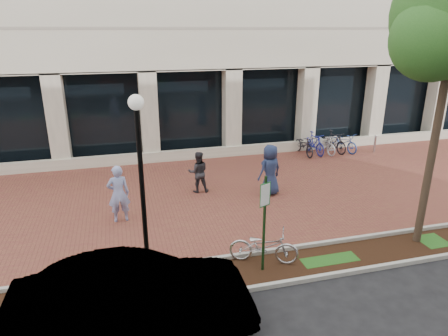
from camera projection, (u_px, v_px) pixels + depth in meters
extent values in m
plane|color=black|center=(217.00, 194.00, 15.27)|extent=(120.00, 120.00, 0.00)
cube|color=brown|center=(217.00, 194.00, 15.27)|extent=(40.00, 9.00, 0.01)
cube|color=black|center=(265.00, 270.00, 10.48)|extent=(40.00, 1.50, 0.01)
cube|color=#A1A098|center=(256.00, 253.00, 11.15)|extent=(40.00, 0.12, 0.12)
cube|color=#A1A098|center=(276.00, 285.00, 9.78)|extent=(40.00, 0.12, 0.12)
cube|color=black|center=(189.00, 112.00, 19.68)|extent=(40.00, 0.15, 4.20)
cube|color=beige|center=(194.00, 154.00, 19.29)|extent=(40.00, 0.25, 0.50)
cube|color=beige|center=(192.00, 115.00, 19.04)|extent=(0.80, 0.80, 4.20)
cube|color=#123314|center=(264.00, 225.00, 10.04)|extent=(0.05, 0.05, 2.64)
cube|color=#186226|center=(266.00, 195.00, 9.74)|extent=(0.34, 0.02, 0.62)
cube|color=white|center=(266.00, 195.00, 9.72)|extent=(0.30, 0.01, 0.56)
cylinder|color=black|center=(148.00, 269.00, 10.27)|extent=(0.28, 0.28, 0.30)
cylinder|color=black|center=(143.00, 197.00, 9.60)|extent=(0.12, 0.12, 4.31)
sphere|color=silver|center=(136.00, 102.00, 8.84)|extent=(0.36, 0.36, 0.36)
cylinder|color=#4B392B|center=(430.00, 166.00, 11.14)|extent=(0.22, 0.22, 4.73)
sphere|color=#1E531A|center=(434.00, 39.00, 9.60)|extent=(2.07, 2.07, 2.07)
imported|color=#B7B7BB|center=(264.00, 246.00, 10.68)|extent=(1.97, 1.35, 0.98)
imported|color=#8996CC|center=(119.00, 194.00, 12.84)|extent=(0.73, 0.51, 1.92)
imported|color=#26252A|center=(198.00, 172.00, 15.23)|extent=(0.84, 0.69, 1.62)
imported|color=#1E2A4C|center=(270.00, 170.00, 14.93)|extent=(1.11, 0.89, 1.96)
cylinder|color=#AFAFB3|center=(375.00, 145.00, 20.27)|extent=(0.11, 0.11, 0.80)
sphere|color=#AFAFB3|center=(376.00, 136.00, 20.12)|extent=(0.12, 0.12, 0.12)
imported|color=black|center=(304.00, 145.00, 19.89)|extent=(0.71, 1.90, 0.99)
imported|color=#212998|center=(314.00, 143.00, 20.01)|extent=(0.66, 1.86, 1.09)
imported|color=silver|center=(324.00, 143.00, 20.16)|extent=(0.90, 1.95, 0.99)
imported|color=black|center=(334.00, 142.00, 20.28)|extent=(0.84, 1.89, 1.09)
imported|color=navy|center=(343.00, 142.00, 20.43)|extent=(1.08, 1.98, 0.99)
cylinder|color=#AFAFB3|center=(324.00, 145.00, 20.19)|extent=(0.04, 0.04, 0.80)
imported|color=silver|center=(133.00, 301.00, 8.05)|extent=(4.90, 1.78, 1.61)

